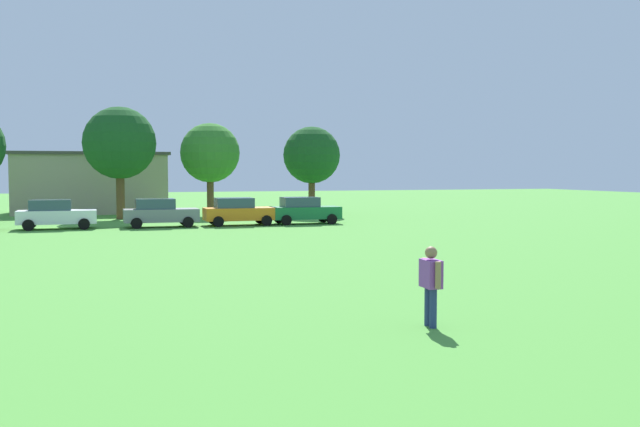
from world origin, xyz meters
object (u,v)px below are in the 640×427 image
parked_car_gray_2 (160,213)px  parked_car_green_4 (304,210)px  tree_far_right (312,155)px  parked_car_white_1 (55,214)px  tree_center (120,143)px  tree_right (210,153)px  parked_car_orange_3 (238,211)px  adult_bystander (431,279)px

parked_car_gray_2 → parked_car_green_4: 8.84m
tree_far_right → parked_car_white_1: bearing=-155.6°
parked_car_green_4 → tree_center: bearing=143.2°
parked_car_gray_2 → tree_far_right: bearing=35.1°
parked_car_white_1 → tree_center: size_ratio=0.56×
parked_car_white_1 → tree_right: 14.72m
tree_right → tree_far_right: size_ratio=1.03×
parked_car_green_4 → tree_center: 14.15m
tree_far_right → tree_center: bearing=-178.6°
parked_car_green_4 → tree_right: tree_right is taller
parked_car_white_1 → parked_car_green_4: 14.64m
parked_car_white_1 → parked_car_orange_3: size_ratio=1.00×
tree_center → parked_car_green_4: bearing=-36.8°
parked_car_green_4 → tree_far_right: size_ratio=0.65×
parked_car_gray_2 → tree_center: tree_center is taller
tree_right → parked_car_gray_2: bearing=-114.3°
tree_right → tree_center: bearing=-162.2°
parked_car_gray_2 → tree_far_right: (11.90, 8.36, 3.61)m
parked_car_white_1 → adult_bystander: bearing=-73.2°
adult_bystander → parked_car_gray_2: 29.48m
parked_car_green_4 → adult_bystander: bearing=-101.0°
adult_bystander → parked_car_white_1: (-8.94, 29.65, -0.17)m
parked_car_orange_3 → tree_right: size_ratio=0.63×
parked_car_gray_2 → tree_far_right: size_ratio=0.65×
tree_center → parked_car_gray_2: bearing=-76.4°
parked_car_white_1 → tree_far_right: tree_far_right is taller
parked_car_white_1 → parked_car_gray_2: bearing=-3.3°
parked_car_orange_3 → parked_car_green_4: bearing=-0.3°
tree_right → parked_car_orange_3: bearing=-89.3°
parked_car_green_4 → tree_right: (-4.28, 10.15, 3.76)m
parked_car_gray_2 → adult_bystander: bearing=-83.9°
parked_car_white_1 → tree_right: size_ratio=0.63×
tree_center → tree_right: bearing=17.8°
parked_car_orange_3 → tree_right: (-0.13, 10.13, 3.76)m
parked_car_white_1 → tree_right: bearing=43.3°
parked_car_gray_2 → parked_car_green_4: same height
adult_bystander → tree_right: (1.41, 39.42, 3.60)m
parked_car_green_4 → tree_far_right: bearing=70.0°
parked_car_gray_2 → parked_car_orange_3: same height
adult_bystander → parked_car_green_4: bearing=-9.4°
parked_car_green_4 → tree_right: 11.64m
parked_car_orange_3 → tree_center: (-6.64, 8.04, 4.34)m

